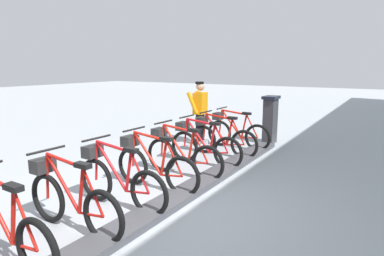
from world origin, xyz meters
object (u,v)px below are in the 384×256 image
Objects in this scene: payment_kiosk at (270,119)px; bike_docked_1 at (220,137)px; bike_docked_5 at (117,179)px; bike_docked_7 at (2,226)px; bike_docked_4 at (153,165)px; worker_near_rack at (200,110)px; bike_docked_6 at (69,198)px; bike_docked_3 at (180,154)px; bike_docked_0 at (235,131)px; bike_docked_2 at (202,145)px.

payment_kiosk reaches higher than bike_docked_1.
payment_kiosk is at bearing -96.29° from bike_docked_5.
bike_docked_7 is (0.00, 5.05, 0.00)m from bike_docked_1.
payment_kiosk reaches higher than bike_docked_7.
payment_kiosk is 0.74× the size of bike_docked_4.
payment_kiosk reaches higher than bike_docked_4.
worker_near_rack is (0.98, -0.74, 0.48)m from bike_docked_1.
bike_docked_5 is 1.00× the size of bike_docked_6.
payment_kiosk is 6.90m from bike_docked_7.
bike_docked_1 is 1.00× the size of bike_docked_4.
bike_docked_1 is 2.53m from bike_docked_4.
bike_docked_3 is (0.00, 1.68, 0.00)m from bike_docked_1.
bike_docked_6 is (0.00, 2.53, 0.00)m from bike_docked_3.
bike_docked_6 is 1.00× the size of bike_docked_7.
bike_docked_4 is 0.84m from bike_docked_5.
bike_docked_4 is at bearing 82.51° from payment_kiosk.
payment_kiosk is 0.74× the size of bike_docked_5.
payment_kiosk is 1.16m from bike_docked_0.
bike_docked_1 is 1.00× the size of bike_docked_6.
worker_near_rack reaches higher than bike_docked_5.
bike_docked_2 is at bearing -90.00° from bike_docked_5.
bike_docked_7 is (0.00, 0.84, 0.00)m from bike_docked_6.
worker_near_rack is at bearing -73.23° from bike_docked_4.
payment_kiosk is at bearing -145.16° from worker_near_rack.
bike_docked_6 is at bearing 90.00° from bike_docked_4.
payment_kiosk is at bearing -95.42° from bike_docked_6.
bike_docked_3 is (0.00, 0.84, 0.00)m from bike_docked_2.
bike_docked_2 is 1.00× the size of bike_docked_6.
bike_docked_3 and bike_docked_5 have the same top height.
bike_docked_2 and bike_docked_7 have the same top height.
worker_near_rack reaches higher than payment_kiosk.
worker_near_rack is (0.98, -1.58, 0.48)m from bike_docked_2.
bike_docked_5 and bike_docked_7 have the same top height.
bike_docked_0 and bike_docked_1 have the same top height.
bike_docked_4 is (0.00, 1.68, 0.00)m from bike_docked_2.
bike_docked_3 is at bearing 90.00° from bike_docked_1.
bike_docked_1 is 3.37m from bike_docked_5.
bike_docked_3 is at bearing 90.00° from bike_docked_0.
bike_docked_6 is at bearing 90.00° from bike_docked_0.
worker_near_rack is (0.98, -4.95, 0.48)m from bike_docked_6.
bike_docked_5 is 1.00× the size of bike_docked_7.
bike_docked_7 is (0.00, 3.37, 0.00)m from bike_docked_3.
bike_docked_6 is 1.04× the size of worker_near_rack.
payment_kiosk is 3.56m from bike_docked_3.
worker_near_rack is at bearing -67.90° from bike_docked_3.
worker_near_rack is at bearing 34.84° from payment_kiosk.
bike_docked_7 is at bearing 90.00° from bike_docked_2.
bike_docked_3 is 1.00× the size of bike_docked_7.
bike_docked_7 is at bearing 90.00° from bike_docked_3.
bike_docked_2 is at bearing -90.00° from bike_docked_3.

